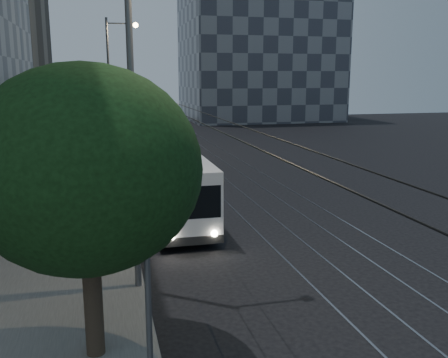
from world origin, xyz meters
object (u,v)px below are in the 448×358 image
Objects in this scene: pickup_silver at (151,169)px; car_white_d at (120,138)px; car_white_a at (133,162)px; car_white_b at (143,152)px; streetlamp_far at (114,74)px; car_white_c at (137,138)px; trolleybus at (171,180)px; streetlamp_near at (146,73)px.

car_white_d is at bearing 114.72° from pickup_silver.
car_white_b is at bearing 63.36° from car_white_a.
car_white_b is 0.40× the size of streetlamp_far.
car_white_c is at bearing 87.74° from car_white_b.
trolleybus reaches higher than car_white_b.
pickup_silver is 1.31× the size of car_white_b.
car_white_b is at bearing -78.62° from car_white_d.
trolleybus is 1.07× the size of streetlamp_near.
car_white_c is at bearing 109.78° from pickup_silver.
streetlamp_near is 29.34m from streetlamp_far.
pickup_silver reaches higher than car_white_b.
car_white_a is at bearing -86.22° from car_white_d.
trolleybus is at bearing -84.79° from streetlamp_far.
streetlamp_near is (-1.66, -16.42, 5.93)m from pickup_silver.
car_white_c is (0.20, 25.40, -0.97)m from trolleybus.
streetlamp_near is at bearing -105.29° from car_white_a.
pickup_silver is at bearing -83.66° from car_white_d.
car_white_d reaches higher than car_white_b.
car_white_d is at bearing 93.48° from trolleybus.
car_white_a is at bearing 87.85° from streetlamp_near.
streetlamp_far is (-1.66, 12.92, 5.97)m from pickup_silver.
car_white_a is at bearing -83.13° from car_white_c.
car_white_d is (-1.45, 9.48, 0.00)m from car_white_b.
car_white_a is 0.96× the size of car_white_c.
streetlamp_far reaches higher than streetlamp_near.
pickup_silver is at bearing -90.39° from car_white_a.
pickup_silver is at bearing 92.04° from trolleybus.
car_white_b is 7.62m from streetlamp_far.
car_white_d is 8.20m from streetlamp_far.
car_white_b is 9.59m from car_white_d.
car_white_c is at bearing -14.95° from car_white_d.
pickup_silver is 8.86m from car_white_b.
streetlamp_far is (0.00, 29.34, 0.05)m from streetlamp_near.
car_white_a is 0.35× the size of streetlamp_far.
trolleybus is 3.11× the size of car_white_d.
streetlamp_near is 0.99× the size of streetlamp_far.
car_white_c is 8.11m from streetlamp_far.
car_white_a reaches higher than car_white_d.
streetlamp_far is at bearing -100.60° from car_white_c.
streetlamp_far reaches higher than car_white_c.
car_white_c is 1.65m from car_white_d.
car_white_c is 1.08× the size of car_white_d.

